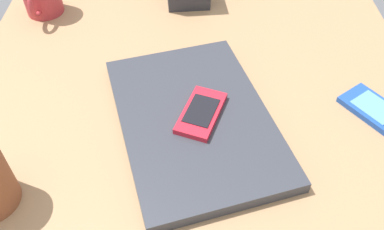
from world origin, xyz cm
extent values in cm
cube|color=#9E7751|center=(0.00, 0.00, 1.50)|extent=(120.00, 80.00, 3.00)
cube|color=#33353D|center=(0.59, -0.38, 4.01)|extent=(38.60, 31.21, 2.02)
cube|color=red|center=(0.61, 1.04, 5.50)|extent=(11.50, 8.64, 0.96)
cube|color=black|center=(0.61, 1.04, 6.05)|extent=(7.43, 6.16, 0.14)
cube|color=#1E479E|center=(-1.84, 29.36, 3.49)|extent=(12.01, 11.01, 0.98)
cube|color=#5993E0|center=(-1.84, 29.36, 4.05)|extent=(8.02, 7.63, 0.14)
torus|color=#B23338|center=(-27.85, -31.36, 7.90)|extent=(6.39, 0.90, 6.39)
camera|label=1|loc=(43.98, -0.71, 51.09)|focal=38.02mm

